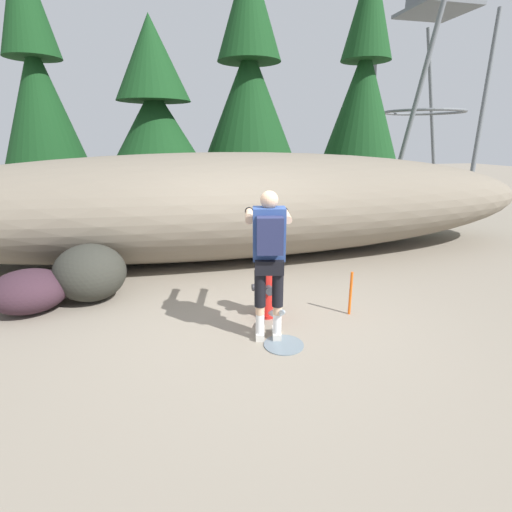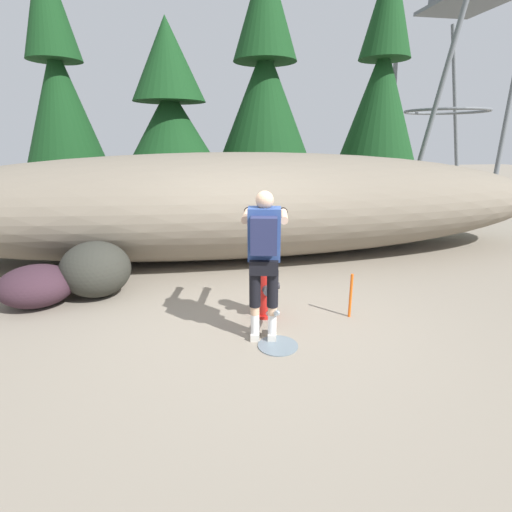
{
  "view_description": "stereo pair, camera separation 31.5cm",
  "coord_description": "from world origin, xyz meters",
  "px_view_note": "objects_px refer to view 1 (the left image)",
  "views": [
    {
      "loc": [
        -1.1,
        -4.23,
        2.27
      ],
      "look_at": [
        0.04,
        0.62,
        0.75
      ],
      "focal_mm": 26.96,
      "sensor_mm": 36.0,
      "label": 1
    },
    {
      "loc": [
        -0.8,
        -4.29,
        2.27
      ],
      "look_at": [
        0.04,
        0.62,
        0.75
      ],
      "focal_mm": 26.96,
      "sensor_mm": 36.0,
      "label": 2
    }
  ],
  "objects_px": {
    "fire_hydrant": "(266,290)",
    "boulder_mid": "(29,291)",
    "boulder_large": "(90,272)",
    "survey_stake": "(351,293)",
    "utility_worker": "(269,248)"
  },
  "relations": [
    {
      "from": "fire_hydrant",
      "to": "boulder_large",
      "type": "xyz_separation_m",
      "value": [
        -2.35,
        1.13,
        0.04
      ]
    },
    {
      "from": "boulder_mid",
      "to": "survey_stake",
      "type": "distance_m",
      "value": 4.35
    },
    {
      "from": "fire_hydrant",
      "to": "boulder_large",
      "type": "distance_m",
      "value": 2.61
    },
    {
      "from": "boulder_large",
      "to": "survey_stake",
      "type": "bearing_deg",
      "value": -21.22
    },
    {
      "from": "fire_hydrant",
      "to": "boulder_mid",
      "type": "bearing_deg",
      "value": 164.21
    },
    {
      "from": "fire_hydrant",
      "to": "survey_stake",
      "type": "bearing_deg",
      "value": -10.7
    },
    {
      "from": "boulder_large",
      "to": "boulder_mid",
      "type": "distance_m",
      "value": 0.8
    },
    {
      "from": "fire_hydrant",
      "to": "boulder_large",
      "type": "relative_size",
      "value": 0.77
    },
    {
      "from": "utility_worker",
      "to": "fire_hydrant",
      "type": "bearing_deg",
      "value": -0.1
    },
    {
      "from": "boulder_mid",
      "to": "survey_stake",
      "type": "bearing_deg",
      "value": -14.47
    },
    {
      "from": "boulder_large",
      "to": "survey_stake",
      "type": "xyz_separation_m",
      "value": [
        3.46,
        -1.34,
        -0.11
      ]
    },
    {
      "from": "utility_worker",
      "to": "boulder_large",
      "type": "bearing_deg",
      "value": 65.38
    },
    {
      "from": "utility_worker",
      "to": "survey_stake",
      "type": "height_order",
      "value": "utility_worker"
    },
    {
      "from": "fire_hydrant",
      "to": "boulder_large",
      "type": "bearing_deg",
      "value": 154.27
    },
    {
      "from": "utility_worker",
      "to": "survey_stake",
      "type": "relative_size",
      "value": 2.89
    }
  ]
}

